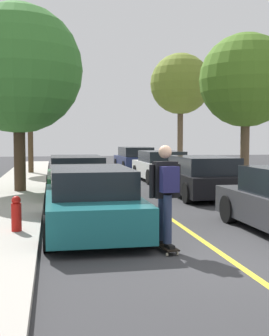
{
  "coord_description": "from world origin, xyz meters",
  "views": [
    {
      "loc": [
        -2.83,
        -7.04,
        2.0
      ],
      "look_at": [
        -0.26,
        7.06,
        1.01
      ],
      "focal_mm": 48.37,
      "sensor_mm": 36.0,
      "label": 1
    }
  ],
  "objects_px": {
    "parked_car_right_farthest": "(135,159)",
    "parked_car_right_near": "(202,177)",
    "skateboarder": "(166,189)",
    "street_tree_left_nearest": "(18,69)",
    "parked_car_left_nearest": "(91,201)",
    "street_tree_left_near": "(30,85)",
    "skateboard": "(165,246)",
    "parked_car_right_far": "(162,166)",
    "fire_hydrant": "(16,214)",
    "street_tree_right_near": "(181,84)",
    "street_tree_right_nearest": "(246,81)",
    "parked_car_left_near": "(77,177)"
  },
  "relations": [
    {
      "from": "parked_car_left_nearest",
      "to": "street_tree_left_near",
      "type": "bearing_deg",
      "value": 97.31
    },
    {
      "from": "fire_hydrant",
      "to": "street_tree_right_nearest",
      "type": "bearing_deg",
      "value": 39.01
    },
    {
      "from": "street_tree_left_near",
      "to": "fire_hydrant",
      "type": "relative_size",
      "value": 8.73
    },
    {
      "from": "parked_car_left_near",
      "to": "street_tree_right_nearest",
      "type": "distance_m",
      "value": 6.82
    },
    {
      "from": "parked_car_right_farthest",
      "to": "skateboarder",
      "type": "bearing_deg",
      "value": -98.82
    },
    {
      "from": "skateboard",
      "to": "parked_car_left_near",
      "type": "bearing_deg",
      "value": 98.73
    },
    {
      "from": "street_tree_left_nearest",
      "to": "street_tree_left_near",
      "type": "xyz_separation_m",
      "value": [
        -0.0,
        8.16,
        0.38
      ]
    },
    {
      "from": "skateboarder",
      "to": "parked_car_right_near",
      "type": "bearing_deg",
      "value": 66.26
    },
    {
      "from": "parked_car_right_far",
      "to": "street_tree_right_near",
      "type": "xyz_separation_m",
      "value": [
        1.89,
        3.56,
        4.12
      ]
    },
    {
      "from": "parked_car_right_near",
      "to": "street_tree_right_near",
      "type": "relative_size",
      "value": 0.66
    },
    {
      "from": "parked_car_right_farthest",
      "to": "skateboarder",
      "type": "distance_m",
      "value": 19.18
    },
    {
      "from": "parked_car_right_near",
      "to": "street_tree_right_near",
      "type": "bearing_deg",
      "value": 78.35
    },
    {
      "from": "parked_car_right_near",
      "to": "street_tree_left_nearest",
      "type": "relative_size",
      "value": 0.66
    },
    {
      "from": "parked_car_left_near",
      "to": "street_tree_left_near",
      "type": "relative_size",
      "value": 0.69
    },
    {
      "from": "street_tree_left_near",
      "to": "street_tree_right_near",
      "type": "distance_m",
      "value": 7.89
    },
    {
      "from": "parked_car_right_farthest",
      "to": "parked_car_right_near",
      "type": "bearing_deg",
      "value": -90.01
    },
    {
      "from": "parked_car_left_near",
      "to": "parked_car_right_farthest",
      "type": "relative_size",
      "value": 1.02
    },
    {
      "from": "street_tree_left_nearest",
      "to": "street_tree_right_near",
      "type": "xyz_separation_m",
      "value": [
        7.86,
        7.44,
        0.49
      ]
    },
    {
      "from": "parked_car_right_far",
      "to": "fire_hydrant",
      "type": "bearing_deg",
      "value": -117.38
    },
    {
      "from": "street_tree_left_near",
      "to": "street_tree_right_near",
      "type": "xyz_separation_m",
      "value": [
        7.86,
        -0.72,
        0.11
      ]
    },
    {
      "from": "parked_car_left_near",
      "to": "skateboard",
      "type": "relative_size",
      "value": 4.89
    },
    {
      "from": "parked_car_left_nearest",
      "to": "street_tree_right_nearest",
      "type": "bearing_deg",
      "value": 43.85
    },
    {
      "from": "street_tree_right_nearest",
      "to": "skateboard",
      "type": "bearing_deg",
      "value": -122.65
    },
    {
      "from": "parked_car_right_far",
      "to": "skateboard",
      "type": "distance_m",
      "value": 12.63
    },
    {
      "from": "parked_car_right_farthest",
      "to": "street_tree_right_near",
      "type": "xyz_separation_m",
      "value": [
        1.89,
        -3.09,
        4.1
      ]
    },
    {
      "from": "parked_car_right_farthest",
      "to": "fire_hydrant",
      "type": "bearing_deg",
      "value": -107.76
    },
    {
      "from": "parked_car_left_near",
      "to": "street_tree_right_near",
      "type": "relative_size",
      "value": 0.67
    },
    {
      "from": "parked_car_left_nearest",
      "to": "street_tree_left_nearest",
      "type": "bearing_deg",
      "value": 106.05
    },
    {
      "from": "skateboarder",
      "to": "street_tree_left_nearest",
      "type": "bearing_deg",
      "value": 109.8
    },
    {
      "from": "parked_car_left_nearest",
      "to": "parked_car_right_farthest",
      "type": "bearing_deg",
      "value": 76.58
    },
    {
      "from": "parked_car_left_nearest",
      "to": "parked_car_right_near",
      "type": "distance_m",
      "value": 6.33
    },
    {
      "from": "parked_car_right_farthest",
      "to": "fire_hydrant",
      "type": "height_order",
      "value": "parked_car_right_farthest"
    },
    {
      "from": "street_tree_right_near",
      "to": "street_tree_right_nearest",
      "type": "bearing_deg",
      "value": -90.0
    },
    {
      "from": "parked_car_right_near",
      "to": "parked_car_right_farthest",
      "type": "height_order",
      "value": "parked_car_right_farthest"
    },
    {
      "from": "parked_car_right_farthest",
      "to": "skateboarder",
      "type": "height_order",
      "value": "skateboarder"
    },
    {
      "from": "parked_car_left_near",
      "to": "parked_car_right_farthest",
      "type": "bearing_deg",
      "value": 70.5
    },
    {
      "from": "street_tree_left_nearest",
      "to": "street_tree_right_nearest",
      "type": "relative_size",
      "value": 1.16
    },
    {
      "from": "parked_car_left_nearest",
      "to": "street_tree_left_nearest",
      "type": "distance_m",
      "value": 7.74
    },
    {
      "from": "parked_car_right_farthest",
      "to": "street_tree_left_nearest",
      "type": "height_order",
      "value": "street_tree_left_nearest"
    },
    {
      "from": "parked_car_left_nearest",
      "to": "street_tree_left_nearest",
      "type": "xyz_separation_m",
      "value": [
        -1.89,
        6.57,
        3.63
      ]
    },
    {
      "from": "street_tree_right_near",
      "to": "fire_hydrant",
      "type": "height_order",
      "value": "street_tree_right_near"
    },
    {
      "from": "skateboard",
      "to": "skateboarder",
      "type": "distance_m",
      "value": 1.01
    },
    {
      "from": "parked_car_right_near",
      "to": "skateboarder",
      "type": "height_order",
      "value": "skateboarder"
    },
    {
      "from": "parked_car_right_far",
      "to": "fire_hydrant",
      "type": "xyz_separation_m",
      "value": [
        -5.58,
        -10.77,
        -0.18
      ]
    },
    {
      "from": "parked_car_right_near",
      "to": "parked_car_right_far",
      "type": "xyz_separation_m",
      "value": [
        0.0,
        5.61,
        -0.01
      ]
    },
    {
      "from": "street_tree_left_near",
      "to": "skateboard",
      "type": "xyz_separation_m",
      "value": [
        3.03,
        -16.54,
        -4.59
      ]
    },
    {
      "from": "street_tree_right_near",
      "to": "skateboarder",
      "type": "height_order",
      "value": "street_tree_right_near"
    },
    {
      "from": "parked_car_left_nearest",
      "to": "parked_car_left_near",
      "type": "xyz_separation_m",
      "value": [
        -0.0,
        5.58,
        0.01
      ]
    },
    {
      "from": "parked_car_right_farthest",
      "to": "street_tree_right_near",
      "type": "relative_size",
      "value": 0.66
    },
    {
      "from": "street_tree_right_nearest",
      "to": "fire_hydrant",
      "type": "distance_m",
      "value": 10.22
    }
  ]
}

